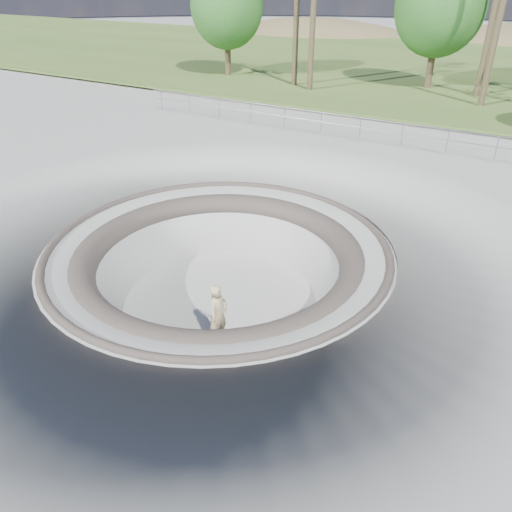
% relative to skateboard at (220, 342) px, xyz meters
% --- Properties ---
extents(ground, '(180.00, 180.00, 0.00)m').
position_rel_skateboard_xyz_m(ground, '(-1.19, 1.84, 1.84)').
color(ground, '#A3A39E').
rests_on(ground, ground).
extents(skate_bowl, '(14.00, 14.00, 4.10)m').
position_rel_skateboard_xyz_m(skate_bowl, '(-1.19, 1.84, 0.01)').
color(skate_bowl, '#A3A39E').
rests_on(skate_bowl, ground).
extents(grass_strip, '(180.00, 36.00, 0.12)m').
position_rel_skateboard_xyz_m(grass_strip, '(-1.19, 35.84, 2.06)').
color(grass_strip, '#3E5C24').
rests_on(grass_strip, ground).
extents(safety_railing, '(25.00, 0.06, 1.03)m').
position_rel_skateboard_xyz_m(safety_railing, '(-1.19, 13.84, 2.53)').
color(safety_railing, gray).
rests_on(safety_railing, ground).
extents(skateboard, '(0.79, 0.31, 0.08)m').
position_rel_skateboard_xyz_m(skateboard, '(0.00, 0.00, 0.00)').
color(skateboard, olive).
rests_on(skateboard, ground).
extents(skater, '(0.44, 0.67, 1.84)m').
position_rel_skateboard_xyz_m(skater, '(0.00, -0.00, 0.94)').
color(skater, tan).
rests_on(skater, skateboard).
extents(bushy_tree_left, '(5.32, 4.84, 7.68)m').
position_rel_skateboard_xyz_m(bushy_tree_left, '(-15.34, 24.22, 6.77)').
color(bushy_tree_left, brown).
rests_on(bushy_tree_left, ground).
extents(bushy_tree_mid, '(5.63, 5.12, 8.12)m').
position_rel_skateboard_xyz_m(bushy_tree_mid, '(-1.21, 27.03, 7.04)').
color(bushy_tree_mid, brown).
rests_on(bushy_tree_mid, ground).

